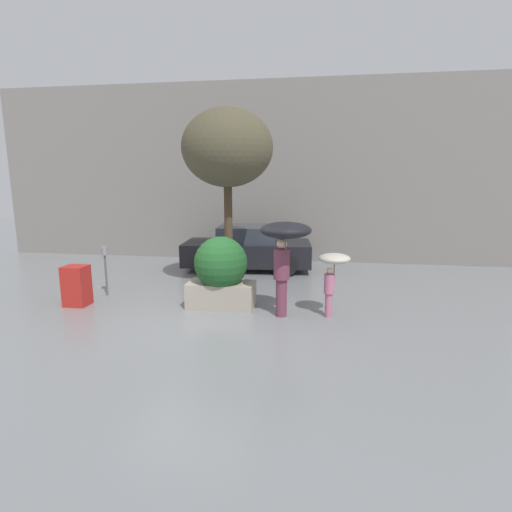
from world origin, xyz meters
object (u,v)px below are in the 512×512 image
person_adult (285,242)px  parked_car_near (247,249)px  person_child (333,267)px  street_tree (227,149)px  planter_box (221,272)px  parking_meter (105,261)px  newspaper_box (77,286)px

person_adult → parked_car_near: bearing=164.6°
person_child → street_tree: size_ratio=0.29×
planter_box → person_child: planter_box is taller
person_adult → street_tree: 3.23m
person_adult → parking_meter: 4.55m
street_tree → person_adult: bearing=-51.7°
planter_box → person_child: size_ratio=1.19×
person_child → newspaper_box: bearing=159.1°
parked_car_near → street_tree: 3.71m
person_child → street_tree: 3.99m
person_adult → person_child: person_adult is taller
planter_box → parking_meter: bearing=171.6°
parked_car_near → street_tree: size_ratio=0.90×
person_adult → parking_meter: person_adult is taller
newspaper_box → parking_meter: bearing=73.1°
person_adult → parking_meter: bearing=-136.6°
planter_box → parking_meter: size_ratio=1.31×
person_adult → newspaper_box: 4.78m
person_child → parking_meter: person_child is taller
parked_car_near → street_tree: street_tree is taller
parking_meter → person_child: bearing=-7.8°
parking_meter → newspaper_box: size_ratio=1.33×
planter_box → newspaper_box: (-3.22, -0.39, -0.35)m
street_tree → planter_box: bearing=-83.9°
street_tree → parking_meter: size_ratio=3.74×
planter_box → street_tree: size_ratio=0.35×
parked_car_near → street_tree: (-0.07, -2.34, 2.88)m
planter_box → person_adult: 1.69m
person_adult → newspaper_box: bearing=-125.9°
planter_box → parking_meter: 3.00m
person_adult → newspaper_box: (-4.65, 0.10, -1.11)m
person_adult → parked_car_near: (-1.52, 4.36, -0.93)m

